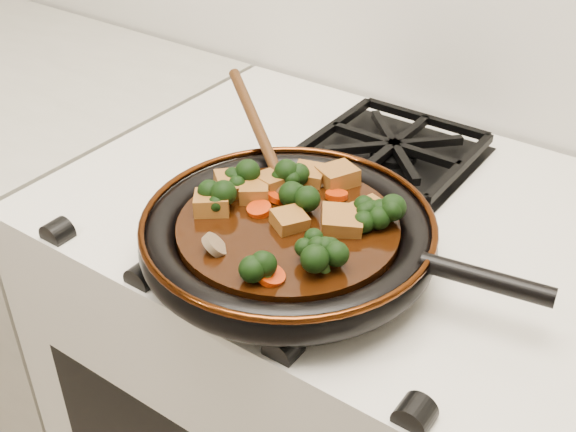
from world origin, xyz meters
The scene contains 31 objects.
stove centered at (0.00, 1.69, 0.45)m, with size 0.76×0.60×0.90m, color silver.
burner_grate_front centered at (0.00, 1.55, 0.91)m, with size 0.23×0.23×0.03m, color black, non-canonical shape.
burner_grate_back centered at (0.00, 1.83, 0.91)m, with size 0.23×0.23×0.03m, color black, non-canonical shape.
skillet centered at (0.02, 1.53, 0.94)m, with size 0.47×0.35×0.05m.
braising_sauce centered at (0.02, 1.53, 0.95)m, with size 0.26×0.26×0.02m, color black.
tofu_cube_0 centered at (-0.05, 1.55, 0.97)m, with size 0.04×0.03×0.02m, color #905921.
tofu_cube_1 centered at (0.02, 1.53, 0.97)m, with size 0.04×0.04×0.02m, color #905921.
tofu_cube_2 centered at (0.09, 1.60, 0.97)m, with size 0.04×0.04×0.02m, color #905921.
tofu_cube_3 centered at (-0.04, 1.59, 0.97)m, with size 0.04×0.04×0.02m, color #905921.
tofu_cube_4 centered at (0.07, 1.56, 0.97)m, with size 0.04×0.05×0.02m, color #905921.
tofu_cube_5 centered at (-0.08, 1.55, 0.97)m, with size 0.04×0.04×0.02m, color #905921.
tofu_cube_6 centered at (-0.01, 1.62, 0.97)m, with size 0.04×0.04×0.02m, color #905921.
tofu_cube_7 centered at (0.02, 1.64, 0.97)m, with size 0.04×0.04×0.02m, color #905921.
tofu_cube_8 centered at (-0.07, 1.51, 0.97)m, with size 0.04×0.04×0.02m, color #905921.
broccoli_floret_0 centered at (0.01, 1.57, 0.97)m, with size 0.06×0.06×0.05m, color black, non-canonical shape.
broccoli_floret_1 centered at (0.08, 1.49, 0.97)m, with size 0.06×0.06×0.05m, color black, non-canonical shape.
broccoli_floret_2 centered at (-0.02, 1.60, 0.97)m, with size 0.06×0.06×0.05m, color black, non-canonical shape.
broccoli_floret_3 centered at (0.11, 1.59, 0.97)m, with size 0.06×0.06×0.06m, color black, non-canonical shape.
broccoli_floret_4 centered at (0.10, 1.48, 0.97)m, with size 0.06×0.06×0.05m, color black, non-canonical shape.
broccoli_floret_5 centered at (-0.07, 1.51, 0.97)m, with size 0.06×0.06×0.05m, color black, non-canonical shape.
broccoli_floret_6 centered at (-0.07, 1.56, 0.97)m, with size 0.06×0.06×0.05m, color black, non-canonical shape.
broccoli_floret_7 centered at (0.06, 1.44, 0.97)m, with size 0.06×0.06×0.05m, color black, non-canonical shape.
broccoli_floret_8 centered at (0.10, 1.58, 0.97)m, with size 0.06×0.06×0.05m, color black, non-canonical shape.
carrot_coin_0 centered at (0.04, 1.61, 0.96)m, with size 0.03×0.03×0.01m, color #BD2B05.
carrot_coin_1 centered at (-0.02, 1.57, 0.96)m, with size 0.03×0.03×0.01m, color #BD2B05.
carrot_coin_2 centered at (0.06, 1.44, 0.96)m, with size 0.03×0.03×0.01m, color #BD2B05.
carrot_coin_3 centered at (-0.02, 1.53, 0.96)m, with size 0.03×0.03×0.01m, color #BD2B05.
mushroom_slice_0 centered at (-0.01, 1.62, 0.97)m, with size 0.03×0.03×0.01m, color #7E6649.
mushroom_slice_1 centered at (-0.02, 1.45, 0.97)m, with size 0.03×0.03×0.01m, color #7E6649.
mushroom_slice_2 centered at (-0.04, 1.61, 0.97)m, with size 0.03×0.03×0.01m, color #7E6649.
wooden_spoon centered at (-0.08, 1.63, 0.98)m, with size 0.13×0.11×0.23m.
Camera 1 is at (0.41, 0.98, 1.44)m, focal length 45.00 mm.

